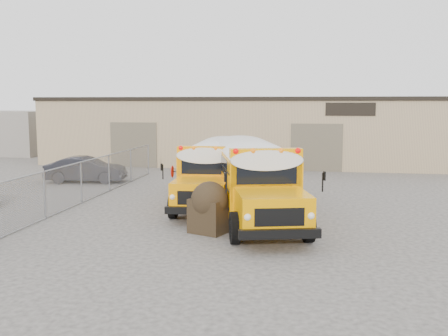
% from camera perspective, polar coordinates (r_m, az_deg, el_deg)
% --- Properties ---
extents(ground, '(120.00, 120.00, 0.00)m').
position_cam_1_polar(ground, '(17.58, -2.28, -6.64)').
color(ground, '#413F3B').
rests_on(ground, ground).
extents(warehouse, '(30.20, 10.20, 4.67)m').
position_cam_1_polar(warehouse, '(36.89, 4.21, 4.46)').
color(warehouse, tan).
rests_on(warehouse, ground).
extents(chainlink_fence, '(0.07, 18.07, 1.81)m').
position_cam_1_polar(chainlink_fence, '(22.14, -15.99, -1.62)').
color(chainlink_fence, gray).
rests_on(chainlink_fence, ground).
extents(distant_building_left, '(8.00, 6.00, 3.60)m').
position_cam_1_polar(distant_building_left, '(46.43, -23.72, 3.75)').
color(distant_building_left, gray).
rests_on(distant_building_left, ground).
extents(school_bus_left, '(2.86, 9.16, 2.65)m').
position_cam_1_polar(school_bus_left, '(27.38, 0.53, 1.69)').
color(school_bus_left, '#FF9902').
rests_on(school_bus_left, ground).
extents(school_bus_right, '(4.78, 10.01, 2.85)m').
position_cam_1_polar(school_bus_right, '(24.95, 1.30, 1.39)').
color(school_bus_right, '#F39900').
rests_on(school_bus_right, ground).
extents(tarp_bundle, '(1.44, 1.38, 1.71)m').
position_cam_1_polar(tarp_bundle, '(16.56, -1.64, -4.41)').
color(tarp_bundle, black).
rests_on(tarp_bundle, ground).
extents(car_dark, '(4.40, 2.07, 1.39)m').
position_cam_1_polar(car_dark, '(28.05, -15.50, -0.17)').
color(car_dark, black).
rests_on(car_dark, ground).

